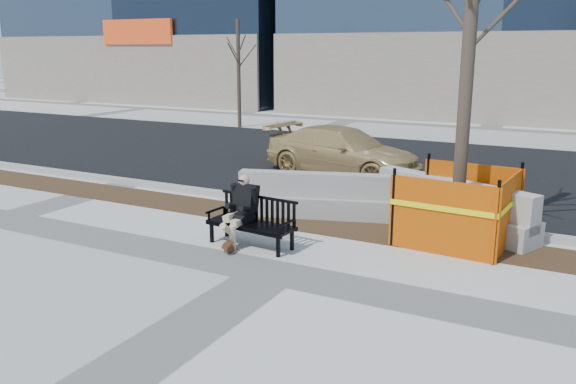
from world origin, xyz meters
The scene contains 11 objects.
ground centered at (0.00, 0.00, 0.00)m, with size 120.00×120.00×0.00m, color beige.
mulch_strip centered at (0.00, 2.60, 0.00)m, with size 40.00×1.20×0.02m, color #47301C.
asphalt_street centered at (0.00, 8.80, 0.00)m, with size 60.00×10.40×0.01m, color black.
curb centered at (0.00, 3.55, 0.06)m, with size 60.00×0.25×0.12m, color #9E9B93.
bench centered at (-0.93, 0.89, 0.00)m, with size 1.61×0.58×0.86m, color black, non-canonical shape.
seated_man centered at (-1.15, 0.95, 0.00)m, with size 0.52×0.86×1.20m, color black, non-canonical shape.
tree_fence centered at (2.11, 2.81, 0.00)m, with size 2.72×2.72×6.81m, color #E35103, non-canonical shape.
sedan centered at (-1.82, 7.07, 0.00)m, with size 1.78×4.37×1.27m, color tan.
jersey_barrier_left centered at (-0.72, 3.09, 0.00)m, with size 3.16×0.63×0.91m, color gray, non-canonical shape.
jersey_barrier_right centered at (1.87, 3.50, 0.00)m, with size 3.33×0.67×0.95m, color #A8A59D, non-canonical shape.
far_tree_left centered at (-9.54, 14.13, 0.00)m, with size 1.79×1.79×4.83m, color #44382C, non-canonical shape.
Camera 1 is at (4.15, -7.41, 3.32)m, focal length 37.07 mm.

